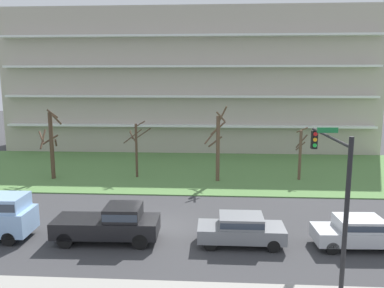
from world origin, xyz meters
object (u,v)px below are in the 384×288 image
object	(u,v)px
tree_far_left	(51,143)
tree_right	(300,153)
tree_center	(218,144)
pickup_black_near_right	(111,223)
tree_left	(136,147)
traffic_signal_mast	(333,177)
sedan_silver_center_right	(358,231)
sedan_gray_near_left	(241,228)

from	to	relation	value
tree_far_left	tree_right	bearing A→B (deg)	2.55
tree_center	pickup_black_near_right	size ratio (longest dim) A/B	1.15
tree_left	tree_center	world-z (taller)	tree_center
tree_far_left	tree_center	xyz separation A→B (m)	(13.94, 0.21, -0.01)
tree_center	traffic_signal_mast	xyz separation A→B (m)	(4.65, -15.03, 1.22)
sedan_silver_center_right	pickup_black_near_right	bearing A→B (deg)	177.74
tree_center	sedan_silver_center_right	bearing A→B (deg)	-60.41
tree_far_left	traffic_signal_mast	world-z (taller)	traffic_signal_mast
sedan_gray_near_left	pickup_black_near_right	world-z (taller)	pickup_black_near_right
tree_right	traffic_signal_mast	bearing A→B (deg)	-98.05
tree_far_left	tree_center	distance (m)	13.94
tree_left	tree_center	distance (m)	6.99
tree_center	traffic_signal_mast	size ratio (longest dim) A/B	1.00
tree_left	pickup_black_near_right	distance (m)	13.23
tree_right	traffic_signal_mast	distance (m)	16.04
tree_far_left	tree_left	xyz separation A→B (m)	(7.01, 1.02, -0.42)
tree_center	sedan_gray_near_left	bearing A→B (deg)	-84.82
pickup_black_near_right	tree_far_left	bearing A→B (deg)	123.11
tree_far_left	traffic_signal_mast	distance (m)	23.81
tree_center	sedan_silver_center_right	distance (m)	14.26
tree_left	traffic_signal_mast	size ratio (longest dim) A/B	0.78
sedan_silver_center_right	pickup_black_near_right	size ratio (longest dim) A/B	0.82
tree_center	pickup_black_near_right	bearing A→B (deg)	-114.57
tree_left	sedan_silver_center_right	size ratio (longest dim) A/B	1.10
traffic_signal_mast	tree_center	bearing A→B (deg)	107.17
tree_right	sedan_gray_near_left	size ratio (longest dim) A/B	1.02
tree_far_left	tree_left	distance (m)	7.09
sedan_gray_near_left	tree_center	bearing A→B (deg)	95.40
tree_far_left	pickup_black_near_right	distance (m)	14.80
tree_far_left	pickup_black_near_right	world-z (taller)	tree_far_left
tree_far_left	tree_right	distance (m)	20.85
tree_right	sedan_gray_near_left	distance (m)	14.26
sedan_silver_center_right	pickup_black_near_right	xyz separation A→B (m)	(-12.56, 0.01, 0.14)
tree_center	tree_right	size ratio (longest dim) A/B	1.40
tree_left	sedan_silver_center_right	bearing A→B (deg)	-43.25
tree_left	tree_right	distance (m)	13.81
tree_far_left	pickup_black_near_right	size ratio (longest dim) A/B	1.10
pickup_black_near_right	tree_right	bearing A→B (deg)	44.50
tree_far_left	sedan_gray_near_left	bearing A→B (deg)	-38.67
tree_left	traffic_signal_mast	xyz separation A→B (m)	(11.58, -15.85, 1.63)
sedan_gray_near_left	traffic_signal_mast	xyz separation A→B (m)	(3.53, -2.78, 3.46)
tree_center	tree_far_left	bearing A→B (deg)	-179.15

